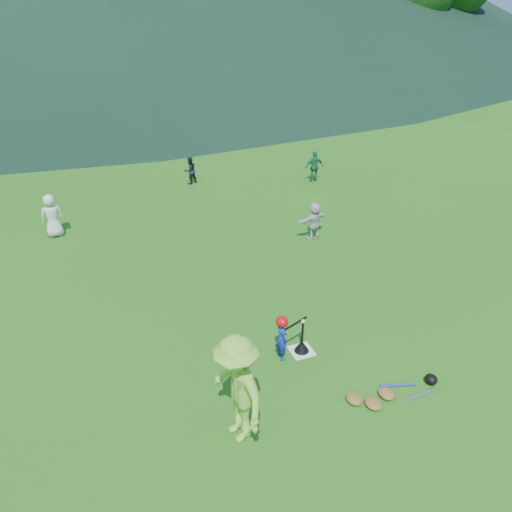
# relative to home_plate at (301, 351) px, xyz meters

# --- Properties ---
(ground) EXTENTS (120.00, 120.00, 0.00)m
(ground) POSITION_rel_home_plate_xyz_m (0.00, 0.00, -0.01)
(ground) COLOR #235B14
(ground) RESTS_ON ground
(home_plate) EXTENTS (0.45, 0.45, 0.02)m
(home_plate) POSITION_rel_home_plate_xyz_m (0.00, 0.00, 0.00)
(home_plate) COLOR silver
(home_plate) RESTS_ON ground
(baseball) EXTENTS (0.08, 0.08, 0.08)m
(baseball) POSITION_rel_home_plate_xyz_m (0.00, 0.00, 0.73)
(baseball) COLOR white
(baseball) RESTS_ON batting_tee
(batter_child) EXTENTS (0.23, 0.34, 0.93)m
(batter_child) POSITION_rel_home_plate_xyz_m (-0.45, -0.01, 0.46)
(batter_child) COLOR #162A9B
(batter_child) RESTS_ON ground
(adult_coach) EXTENTS (0.95, 1.37, 1.94)m
(adult_coach) POSITION_rel_home_plate_xyz_m (-1.88, -1.50, 0.96)
(adult_coach) COLOR #80C339
(adult_coach) RESTS_ON ground
(fielder_a) EXTENTS (0.62, 0.41, 1.26)m
(fielder_a) POSITION_rel_home_plate_xyz_m (-4.38, 7.31, 0.62)
(fielder_a) COLOR silver
(fielder_a) RESTS_ON ground
(fielder_b) EXTENTS (0.58, 0.51, 0.99)m
(fielder_b) POSITION_rel_home_plate_xyz_m (0.39, 10.07, 0.49)
(fielder_b) COLOR black
(fielder_b) RESTS_ON ground
(fielder_c) EXTENTS (0.70, 0.36, 1.15)m
(fielder_c) POSITION_rel_home_plate_xyz_m (4.68, 8.60, 0.56)
(fielder_c) COLOR #1F673B
(fielder_c) RESTS_ON ground
(fielder_d) EXTENTS (1.06, 0.59, 1.09)m
(fielder_d) POSITION_rel_home_plate_xyz_m (2.54, 4.46, 0.53)
(fielder_d) COLOR silver
(fielder_d) RESTS_ON ground
(batting_tee) EXTENTS (0.30, 0.30, 0.68)m
(batting_tee) POSITION_rel_home_plate_xyz_m (0.00, 0.00, 0.12)
(batting_tee) COLOR black
(batting_tee) RESTS_ON home_plate
(batter_gear) EXTENTS (0.72, 0.29, 0.29)m
(batter_gear) POSITION_rel_home_plate_xyz_m (-0.43, -0.00, 0.83)
(batter_gear) COLOR #AF0B0D
(batter_gear) RESTS_ON ground
(equipment_pile) EXTENTS (1.80, 0.56, 0.19)m
(equipment_pile) POSITION_rel_home_plate_xyz_m (0.87, -1.67, 0.06)
(equipment_pile) COLOR olive
(equipment_pile) RESTS_ON ground
(outfield_fence) EXTENTS (70.07, 0.08, 1.33)m
(outfield_fence) POSITION_rel_home_plate_xyz_m (0.00, 28.00, 0.69)
(outfield_fence) COLOR gray
(outfield_fence) RESTS_ON ground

